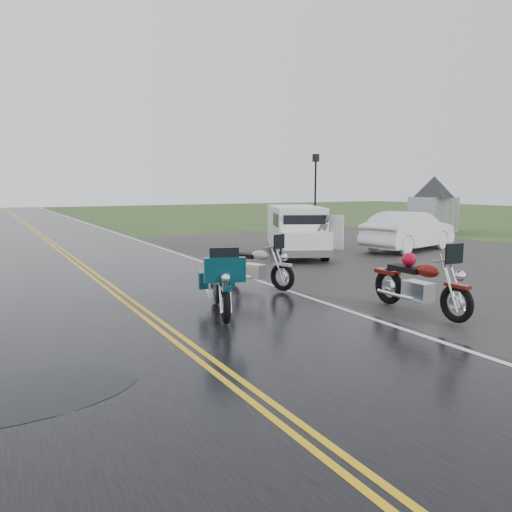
{
  "coord_description": "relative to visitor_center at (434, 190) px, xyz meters",
  "views": [
    {
      "loc": [
        -2.84,
        -8.12,
        2.62
      ],
      "look_at": [
        2.8,
        2.0,
        1.0
      ],
      "focal_mm": 35.0,
      "sensor_mm": 36.0,
      "label": 1
    }
  ],
  "objects": [
    {
      "name": "visitor_center",
      "position": [
        0.0,
        0.0,
        0.0
      ],
      "size": [
        16.0,
        10.0,
        4.8
      ],
      "primitive_type": null,
      "color": "#A8AAAD",
      "rests_on": "ground"
    },
    {
      "name": "motorcycle_teal",
      "position": [
        -18.91,
        -11.89,
        -1.68
      ],
      "size": [
        1.61,
        2.59,
        1.44
      ],
      "primitive_type": null,
      "rotation": [
        0.0,
        0.0,
        -0.32
      ],
      "color": "#05303B",
      "rests_on": "ground"
    },
    {
      "name": "motorcycle_red",
      "position": [
        -15.08,
        -13.95,
        -1.66
      ],
      "size": [
        0.95,
        2.52,
        1.48
      ],
      "primitive_type": null,
      "rotation": [
        0.0,
        0.0,
        -0.02
      ],
      "color": "#5F110A",
      "rests_on": "ground"
    },
    {
      "name": "van_white",
      "position": [
        -13.69,
        -5.62,
        -1.45
      ],
      "size": [
        3.65,
        5.16,
        1.9
      ],
      "primitive_type": null,
      "rotation": [
        0.0,
        0.0,
        -0.42
      ],
      "color": "white",
      "rests_on": "ground"
    },
    {
      "name": "person_at_van",
      "position": [
        -12.3,
        -6.14,
        -1.58
      ],
      "size": [
        0.6,
        0.39,
        1.63
      ],
      "primitive_type": "imported",
      "rotation": [
        0.0,
        0.0,
        3.14
      ],
      "color": "#434448",
      "rests_on": "ground"
    },
    {
      "name": "road",
      "position": [
        -20.0,
        -2.0,
        -2.38
      ],
      "size": [
        8.0,
        100.0,
        0.04
      ],
      "primitive_type": "cube",
      "color": "black",
      "rests_on": "ground"
    },
    {
      "name": "motorcycle_silver",
      "position": [
        -16.4,
        -9.9,
        -1.71
      ],
      "size": [
        1.69,
        2.48,
        1.38
      ],
      "primitive_type": null,
      "rotation": [
        0.0,
        0.0,
        0.4
      ],
      "color": "#9DA0A5",
      "rests_on": "ground"
    },
    {
      "name": "lamp_post_far_right",
      "position": [
        -6.6,
        2.35,
        -0.19
      ],
      "size": [
        0.38,
        0.38,
        4.41
      ],
      "primitive_type": null,
      "color": "black",
      "rests_on": "ground"
    },
    {
      "name": "ground",
      "position": [
        -20.0,
        -12.0,
        -2.4
      ],
      "size": [
        120.0,
        120.0,
        0.0
      ],
      "primitive_type": "plane",
      "color": "#2D471E",
      "rests_on": "ground"
    },
    {
      "name": "parking_pad",
      "position": [
        -9.0,
        -7.0,
        -2.38
      ],
      "size": [
        14.0,
        24.0,
        0.03
      ],
      "primitive_type": "cube",
      "color": "black",
      "rests_on": "ground"
    },
    {
      "name": "sedan_white",
      "position": [
        -7.56,
        -5.48,
        -1.61
      ],
      "size": [
        5.04,
        2.8,
        1.57
      ],
      "primitive_type": "imported",
      "rotation": [
        0.0,
        0.0,
        1.82
      ],
      "color": "white",
      "rests_on": "ground"
    }
  ]
}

